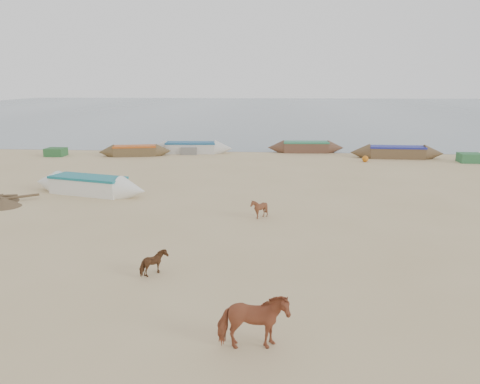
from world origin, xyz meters
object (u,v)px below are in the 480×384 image
Objects in this scene: calf_front at (259,209)px; near_canoe at (88,185)px; calf_right at (154,263)px; cow_adult at (253,322)px.

calf_front is 9.44m from near_canoe.
calf_right is (-2.82, -6.07, -0.05)m from calf_front.
cow_adult is 16.07m from near_canoe.
near_canoe is at bearing 26.54° from cow_adult.
near_canoe is at bearing 45.84° from calf_right.
near_canoe is at bearing -116.34° from calf_front.
near_canoe is (-8.95, 13.35, -0.18)m from cow_adult.
calf_front is 6.69m from calf_right.
calf_front reaches higher than calf_right.
cow_adult is 4.76m from calf_right.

